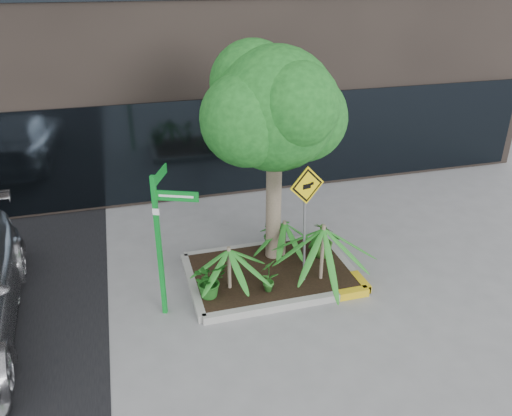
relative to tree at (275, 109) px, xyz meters
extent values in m
plane|color=gray|center=(-0.41, -0.86, -3.30)|extent=(80.00, 80.00, 0.00)
cube|color=#9E9E99|center=(-0.21, 0.54, -3.22)|extent=(3.20, 0.15, 0.15)
cube|color=#9E9E99|center=(-0.21, -1.66, -3.22)|extent=(3.20, 0.15, 0.15)
cube|color=#9E9E99|center=(-1.81, -0.56, -3.22)|extent=(0.15, 2.20, 0.15)
cube|color=#9E9E99|center=(1.39, -0.56, -3.22)|extent=(0.15, 2.20, 0.15)
cube|color=gold|center=(1.09, -1.66, -3.22)|extent=(0.60, 0.17, 0.15)
cube|color=black|center=(-0.21, -0.56, -3.18)|extent=(3.05, 2.05, 0.06)
cylinder|color=gray|center=(0.00, -0.02, -1.84)|extent=(0.31, 0.31, 2.91)
cylinder|color=gray|center=(0.10, -0.02, -0.77)|extent=(0.55, 0.16, 0.95)
sphere|color=#175019|center=(0.00, -0.02, 0.00)|extent=(2.33, 2.33, 2.33)
sphere|color=#175019|center=(0.68, 0.28, -0.29)|extent=(1.75, 1.75, 1.75)
sphere|color=#175019|center=(-0.58, -0.21, -0.09)|extent=(1.75, 1.75, 1.75)
sphere|color=#175019|center=(0.20, -0.60, 0.20)|extent=(1.55, 1.55, 1.55)
sphere|color=#175019|center=(-0.29, 0.47, 0.39)|extent=(1.65, 1.65, 1.65)
cylinder|color=gray|center=(0.65, -1.10, -2.56)|extent=(0.07, 0.07, 1.17)
cylinder|color=gray|center=(-1.15, -0.93, -2.70)|extent=(0.07, 0.07, 0.88)
cylinder|color=gray|center=(0.22, -0.09, -2.74)|extent=(0.07, 0.07, 0.82)
imported|color=#1D5F1B|center=(-1.56, -1.08, -2.80)|extent=(0.81, 0.81, 0.69)
imported|color=#30681F|center=(1.00, -0.31, -2.76)|extent=(0.61, 0.61, 0.78)
imported|color=#25621E|center=(-0.47, -1.22, -2.80)|extent=(0.51, 0.51, 0.69)
imported|color=#226A1E|center=(0.06, 0.24, -2.80)|extent=(0.50, 0.50, 0.70)
cube|color=#0E9D2C|center=(-2.41, -1.16, -1.96)|extent=(0.10, 0.10, 2.68)
cube|color=#0E9D2C|center=(-2.08, -1.30, -0.95)|extent=(0.70, 0.31, 0.17)
cube|color=#0E9D2C|center=(-2.27, -0.83, -0.76)|extent=(0.31, 0.70, 0.17)
cube|color=white|center=(-2.08, -1.32, -0.95)|extent=(0.53, 0.23, 0.04)
cube|color=white|center=(-2.28, -0.83, -0.76)|extent=(0.23, 0.53, 0.04)
cube|color=white|center=(-2.41, -1.20, -1.24)|extent=(0.11, 0.05, 0.11)
cylinder|color=slate|center=(0.29, -1.01, -2.06)|extent=(0.09, 0.18, 2.17)
cube|color=yellow|center=(0.29, -1.03, -1.15)|extent=(0.71, 0.18, 0.73)
cube|color=black|center=(0.29, -1.05, -1.15)|extent=(0.63, 0.15, 0.65)
cube|color=yellow|center=(0.29, -1.05, -1.15)|extent=(0.53, 0.13, 0.55)
cube|color=black|center=(0.28, -1.06, -1.16)|extent=(0.17, 0.04, 0.10)
camera|label=1|loc=(-2.84, -8.69, 2.36)|focal=35.00mm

